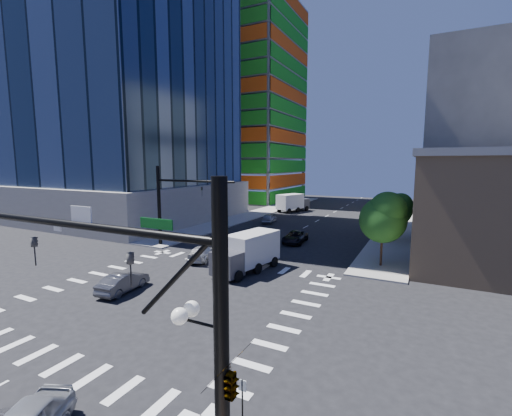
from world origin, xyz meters
The scene contains 18 objects.
ground centered at (0.00, 0.00, 0.00)m, with size 160.00×160.00×0.00m, color black.
road_markings centered at (0.00, 0.00, 0.01)m, with size 20.00×20.00×0.01m, color silver.
sidewalk_ne centered at (12.50, 40.00, 0.07)m, with size 5.00×60.00×0.15m, color gray.
sidewalk_nw centered at (-12.50, 40.00, 0.07)m, with size 5.00×60.00×0.15m, color gray.
office_tower centered at (-30.00, 25.00, 35.13)m, with size 30.00×30.00×71.00m.
construction_building centered at (-27.41, 61.93, 24.61)m, with size 25.16×34.50×70.60m.
bg_building_ne centered at (27.00, 55.00, 14.00)m, with size 24.00×30.00×28.00m, color #68645D.
signal_mast_se centered at (10.60, -11.50, 5.01)m, with size 10.51×2.48×9.00m.
signal_mast_nw centered at (-10.00, 11.50, 5.49)m, with size 10.20×0.40×9.00m.
tree_south centered at (12.63, 13.90, 4.69)m, with size 4.16×4.16×6.82m.
tree_north centered at (12.93, 25.90, 3.99)m, with size 3.54×3.52×5.78m.
no_parking_sign centered at (10.70, -9.00, 1.38)m, with size 0.30×0.06×2.20m.
car_nb_far centered at (2.13, 19.60, 0.69)m, with size 2.30×4.99×1.39m, color black.
car_sb_near centered at (-3.53, 8.64, 0.68)m, with size 1.91×4.70×1.36m, color beige.
car_sb_mid centered at (-6.37, 30.82, 0.74)m, with size 1.75×4.34×1.48m, color #A9ACB1.
car_sb_cross centered at (-3.83, -0.94, 0.71)m, with size 1.50×4.30×1.42m, color #4A4B4F.
box_truck_near centered at (2.05, 7.22, 1.46)m, with size 3.82×6.69×3.31m.
box_truck_far centered at (-7.42, 44.83, 1.53)m, with size 4.93×7.17×3.46m.
Camera 1 is at (15.89, -18.33, 9.45)m, focal length 24.00 mm.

